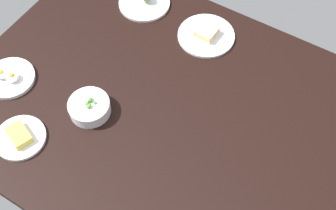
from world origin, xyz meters
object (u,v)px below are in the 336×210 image
object	(u,v)px
plate_eggs	(9,77)
bowl_peas	(89,107)
plate_sandwich	(206,35)
plate_broccoli	(145,1)
plate_cheese	(20,137)

from	to	relation	value
plate_eggs	bowl_peas	distance (cm)	33.79
bowl_peas	plate_sandwich	bearing A→B (deg)	-109.20
plate_sandwich	bowl_peas	bearing A→B (deg)	70.80
plate_eggs	plate_sandwich	distance (cm)	75.84
plate_broccoli	plate_sandwich	size ratio (longest dim) A/B	0.95
plate_sandwich	plate_broccoli	bearing A→B (deg)	-4.64
plate_eggs	plate_broccoli	distance (cm)	61.92
plate_eggs	plate_cheese	world-z (taller)	plate_eggs
plate_eggs	bowl_peas	xyz separation A→B (cm)	(-33.47, -4.34, 1.50)
bowl_peas	plate_broccoli	size ratio (longest dim) A/B	0.69
plate_eggs	plate_broccoli	world-z (taller)	plate_broccoli
plate_eggs	plate_broccoli	bearing A→B (deg)	-109.87
bowl_peas	plate_cheese	world-z (taller)	bowl_peas
bowl_peas	plate_sandwich	distance (cm)	54.49
plate_broccoli	plate_sandwich	xyz separation A→B (cm)	(-30.34, 2.46, -0.22)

